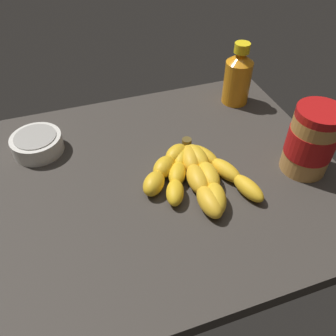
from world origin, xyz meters
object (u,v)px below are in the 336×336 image
peanut_butter_jar (311,141)px  honey_bottle (238,77)px  small_bowl (37,143)px  banana_bunch (196,174)px

peanut_butter_jar → honey_bottle: (-1.87, 26.66, -0.08)cm
honey_bottle → small_bowl: (-48.37, -4.15, -4.83)cm
peanut_butter_jar → small_bowl: size_ratio=1.33×
banana_bunch → peanut_butter_jar: (21.94, -3.56, 5.15)cm
honey_bottle → small_bowl: size_ratio=1.44×
honey_bottle → peanut_butter_jar: bearing=-86.0°
banana_bunch → small_bowl: size_ratio=2.10×
peanut_butter_jar → honey_bottle: honey_bottle is taller
peanut_butter_jar → honey_bottle: bearing=94.0°
small_bowl → honey_bottle: bearing=4.9°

